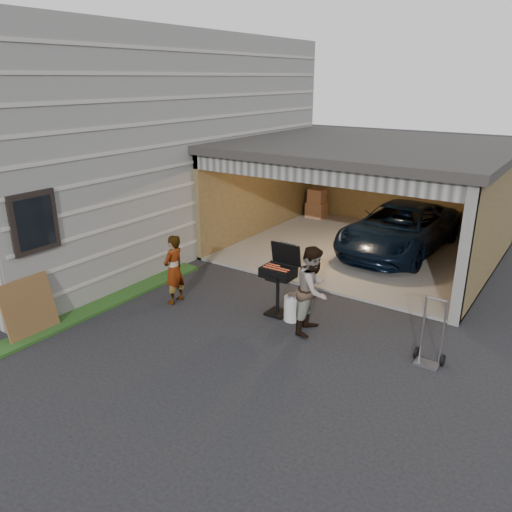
% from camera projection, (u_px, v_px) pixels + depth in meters
% --- Properties ---
extents(ground, '(80.00, 80.00, 0.00)m').
position_uv_depth(ground, '(174.00, 343.00, 8.82)').
color(ground, black).
rests_on(ground, ground).
extents(house, '(7.00, 11.00, 5.50)m').
position_uv_depth(house, '(111.00, 140.00, 14.20)').
color(house, '#474744').
rests_on(house, ground).
extents(groundcover_strip, '(0.50, 8.00, 0.06)m').
position_uv_depth(groundcover_strip, '(47.00, 329.00, 9.24)').
color(groundcover_strip, '#193814').
rests_on(groundcover_strip, ground).
extents(garage, '(6.80, 6.30, 2.90)m').
position_uv_depth(garage, '(371.00, 181.00, 13.06)').
color(garage, '#605E59').
rests_on(garage, ground).
extents(minivan, '(2.23, 4.56, 1.25)m').
position_uv_depth(minivan, '(399.00, 231.00, 13.12)').
color(minivan, black).
rests_on(minivan, ground).
extents(woman, '(0.38, 0.55, 1.46)m').
position_uv_depth(woman, '(174.00, 269.00, 10.19)').
color(woman, silver).
rests_on(woman, ground).
extents(man, '(0.71, 0.86, 1.64)m').
position_uv_depth(man, '(313.00, 290.00, 8.98)').
color(man, '#46231B').
rests_on(man, ground).
extents(bbq_grill, '(0.63, 0.56, 1.41)m').
position_uv_depth(bbq_grill, '(279.00, 274.00, 9.64)').
color(bbq_grill, black).
rests_on(bbq_grill, ground).
extents(propane_tank, '(0.34, 0.34, 0.49)m').
position_uv_depth(propane_tank, '(292.00, 308.00, 9.58)').
color(propane_tank, silver).
rests_on(propane_tank, ground).
extents(plywood_panel, '(0.27, 0.97, 1.07)m').
position_uv_depth(plywood_panel, '(29.00, 308.00, 8.93)').
color(plywood_panel, brown).
rests_on(plywood_panel, ground).
extents(hand_truck, '(0.47, 0.35, 1.16)m').
position_uv_depth(hand_truck, '(429.00, 351.00, 8.13)').
color(hand_truck, gray).
rests_on(hand_truck, ground).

